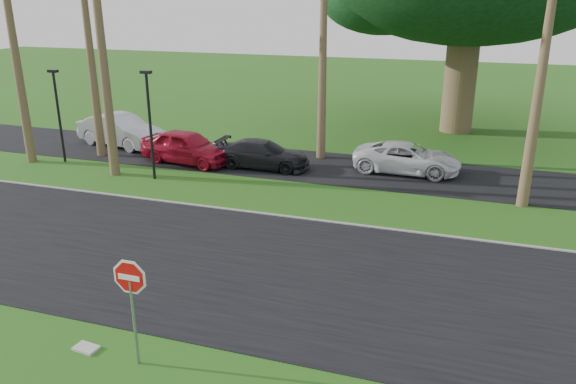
# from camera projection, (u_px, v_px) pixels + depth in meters

# --- Properties ---
(ground) EXTENTS (120.00, 120.00, 0.00)m
(ground) POSITION_uv_depth(u_px,v_px,m) (184.00, 294.00, 15.03)
(ground) COLOR #2C5615
(ground) RESTS_ON ground
(road) EXTENTS (120.00, 8.00, 0.02)m
(road) POSITION_uv_depth(u_px,v_px,m) (216.00, 261.00, 16.82)
(road) COLOR black
(road) RESTS_ON ground
(parking_strip) EXTENTS (120.00, 5.00, 0.02)m
(parking_strip) POSITION_uv_depth(u_px,v_px,m) (312.00, 166.00, 26.22)
(parking_strip) COLOR black
(parking_strip) RESTS_ON ground
(curb) EXTENTS (120.00, 0.12, 0.06)m
(curb) POSITION_uv_depth(u_px,v_px,m) (264.00, 214.00, 20.44)
(curb) COLOR gray
(curb) RESTS_ON ground
(stop_sign_near) EXTENTS (1.05, 0.07, 2.62)m
(stop_sign_near) POSITION_uv_depth(u_px,v_px,m) (131.00, 291.00, 11.61)
(stop_sign_near) COLOR gray
(stop_sign_near) RESTS_ON ground
(streetlight_left) EXTENTS (0.45, 0.25, 4.34)m
(streetlight_left) POSITION_uv_depth(u_px,v_px,m) (58.00, 110.00, 26.11)
(streetlight_left) COLOR black
(streetlight_left) RESTS_ON ground
(streetlight_right) EXTENTS (0.45, 0.25, 4.64)m
(streetlight_right) POSITION_uv_depth(u_px,v_px,m) (150.00, 119.00, 23.54)
(streetlight_right) COLOR black
(streetlight_right) RESTS_ON ground
(car_silver) EXTENTS (5.27, 2.87, 1.65)m
(car_silver) POSITION_uv_depth(u_px,v_px,m) (121.00, 131.00, 29.41)
(car_silver) COLOR #B4B5BC
(car_silver) RESTS_ON ground
(car_red) EXTENTS (4.77, 2.48, 1.55)m
(car_red) POSITION_uv_depth(u_px,v_px,m) (187.00, 147.00, 26.45)
(car_red) COLOR maroon
(car_red) RESTS_ON ground
(car_dark) EXTENTS (4.36, 1.82, 1.26)m
(car_dark) POSITION_uv_depth(u_px,v_px,m) (263.00, 155.00, 25.75)
(car_dark) COLOR black
(car_dark) RESTS_ON ground
(car_minivan) EXTENTS (4.78, 2.30, 1.31)m
(car_minivan) POSITION_uv_depth(u_px,v_px,m) (407.00, 158.00, 25.06)
(car_minivan) COLOR silver
(car_minivan) RESTS_ON ground
(utility_slab) EXTENTS (0.58, 0.41, 0.06)m
(utility_slab) POSITION_uv_depth(u_px,v_px,m) (86.00, 348.00, 12.67)
(utility_slab) COLOR #AAAAA1
(utility_slab) RESTS_ON ground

